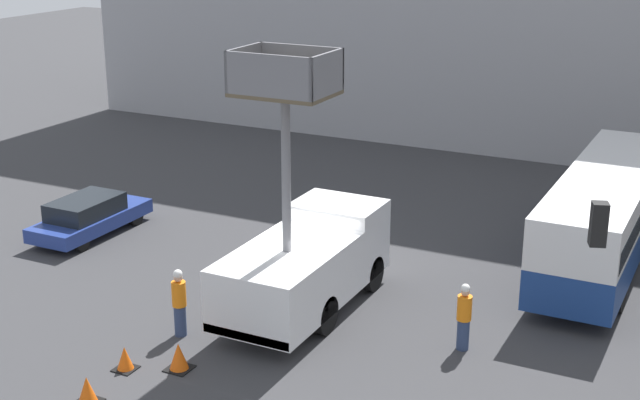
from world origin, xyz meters
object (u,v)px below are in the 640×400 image
object	(u,v)px
road_worker_near_truck	(179,303)
traffic_cone_near_truck	(125,359)
parked_car_curbside	(89,216)
road_worker_directing	(464,317)
utility_truck	(306,258)
traffic_cone_far_side	(179,357)
city_bus	(606,210)
traffic_cone_mid_road	(87,391)

from	to	relation	value
road_worker_near_truck	traffic_cone_near_truck	xyz separation A→B (m)	(-0.14, -2.15, -0.66)
road_worker_near_truck	traffic_cone_near_truck	distance (m)	2.25
parked_car_curbside	road_worker_near_truck	bearing A→B (deg)	-34.05
road_worker_directing	parked_car_curbside	size ratio (longest dim) A/B	0.40
traffic_cone_near_truck	utility_truck	bearing A→B (deg)	64.58
utility_truck	traffic_cone_far_side	world-z (taller)	utility_truck
utility_truck	city_bus	distance (m)	10.03
city_bus	road_worker_near_truck	distance (m)	13.72
utility_truck	road_worker_near_truck	size ratio (longest dim) A/B	3.99
traffic_cone_near_truck	traffic_cone_mid_road	size ratio (longest dim) A/B	0.93
road_worker_near_truck	traffic_cone_mid_road	distance (m)	3.84
city_bus	traffic_cone_near_truck	distance (m)	15.52
traffic_cone_near_truck	traffic_cone_far_side	world-z (taller)	traffic_cone_far_side
utility_truck	traffic_cone_mid_road	distance (m)	7.15
traffic_cone_near_truck	road_worker_directing	bearing A→B (deg)	33.96
city_bus	parked_car_curbside	world-z (taller)	city_bus
traffic_cone_near_truck	road_worker_near_truck	bearing A→B (deg)	86.16
city_bus	road_worker_near_truck	size ratio (longest dim) A/B	5.91
utility_truck	city_bus	size ratio (longest dim) A/B	0.67
traffic_cone_near_truck	traffic_cone_mid_road	bearing A→B (deg)	-82.41
city_bus	parked_car_curbside	bearing A→B (deg)	114.46
road_worker_near_truck	city_bus	bearing A→B (deg)	5.72
city_bus	road_worker_near_truck	bearing A→B (deg)	144.90
utility_truck	traffic_cone_near_truck	world-z (taller)	utility_truck
road_worker_directing	traffic_cone_mid_road	distance (m)	9.43
parked_car_curbside	road_worker_directing	bearing A→B (deg)	-9.14
road_worker_near_truck	traffic_cone_mid_road	bearing A→B (deg)	-131.55
city_bus	parked_car_curbside	xyz separation A→B (m)	(-16.39, -5.31, -1.11)
road_worker_directing	traffic_cone_far_side	size ratio (longest dim) A/B	2.58
traffic_cone_mid_road	traffic_cone_far_side	world-z (taller)	traffic_cone_far_side
traffic_cone_near_truck	traffic_cone_far_side	bearing A→B (deg)	27.12
traffic_cone_mid_road	traffic_cone_far_side	distance (m)	2.44
road_worker_near_truck	parked_car_curbside	size ratio (longest dim) A/B	0.41
traffic_cone_near_truck	traffic_cone_far_side	xyz separation A→B (m)	(1.18, 0.61, 0.04)
utility_truck	traffic_cone_far_side	bearing A→B (deg)	-105.33
road_worker_directing	parked_car_curbside	bearing A→B (deg)	-24.09
city_bus	road_worker_directing	xyz separation A→B (m)	(-2.13, -7.60, -0.90)
road_worker_near_truck	traffic_cone_far_side	distance (m)	1.96
traffic_cone_mid_road	city_bus	bearing A→B (deg)	57.25
utility_truck	traffic_cone_far_side	xyz separation A→B (m)	(-1.22, -4.45, -1.24)
road_worker_near_truck	traffic_cone_mid_road	xyz separation A→B (m)	(0.07, -3.78, -0.64)
road_worker_near_truck	traffic_cone_far_side	size ratio (longest dim) A/B	2.67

